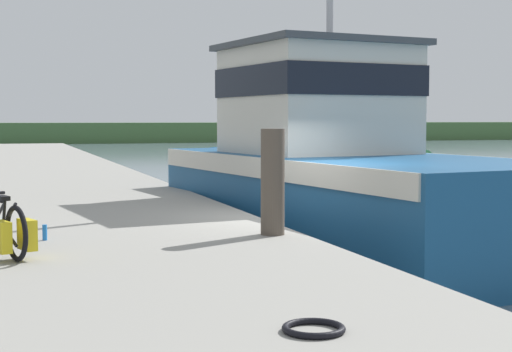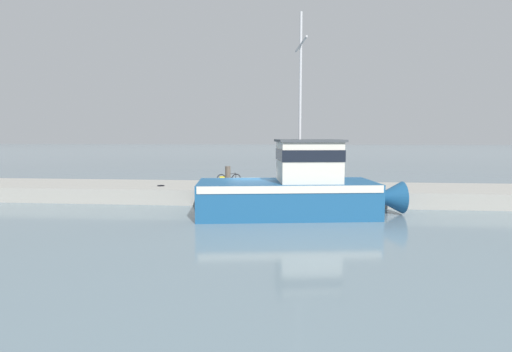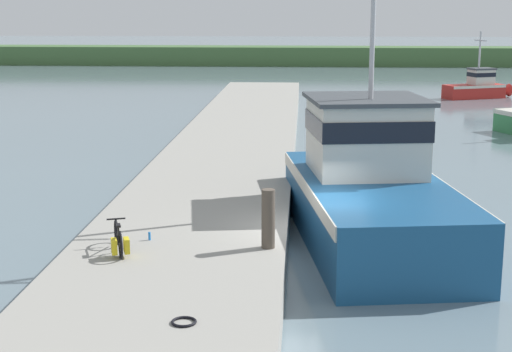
{
  "view_description": "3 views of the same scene",
  "coord_description": "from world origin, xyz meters",
  "px_view_note": "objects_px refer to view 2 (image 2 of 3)",
  "views": [
    {
      "loc": [
        -4.66,
        -11.35,
        2.5
      ],
      "look_at": [
        -0.77,
        0.49,
        1.59
      ],
      "focal_mm": 55.0,
      "sensor_mm": 36.0,
      "label": 1
    },
    {
      "loc": [
        22.49,
        2.46,
        4.24
      ],
      "look_at": [
        0.4,
        0.34,
        1.96
      ],
      "focal_mm": 28.0,
      "sensor_mm": 36.0,
      "label": 2
    },
    {
      "loc": [
        -0.4,
        -19.32,
        6.54
      ],
      "look_at": [
        -1.81,
        3.8,
        1.53
      ],
      "focal_mm": 55.0,
      "sensor_mm": 36.0,
      "label": 3
    }
  ],
  "objects_px": {
    "mooring_post": "(228,178)",
    "water_bottle_by_bike": "(241,182)",
    "bicycle_touring": "(227,178)",
    "fishing_boat_main": "(296,187)"
  },
  "relations": [
    {
      "from": "mooring_post",
      "to": "water_bottle_by_bike",
      "type": "xyz_separation_m",
      "value": [
        -2.93,
        0.44,
        -0.61
      ]
    },
    {
      "from": "bicycle_touring",
      "to": "fishing_boat_main",
      "type": "bearing_deg",
      "value": 19.37
    },
    {
      "from": "mooring_post",
      "to": "water_bottle_by_bike",
      "type": "relative_size",
      "value": 7.07
    },
    {
      "from": "mooring_post",
      "to": "bicycle_touring",
      "type": "bearing_deg",
      "value": -168.95
    },
    {
      "from": "fishing_boat_main",
      "to": "mooring_post",
      "type": "bearing_deg",
      "value": -131.67
    },
    {
      "from": "mooring_post",
      "to": "water_bottle_by_bike",
      "type": "height_order",
      "value": "mooring_post"
    },
    {
      "from": "bicycle_touring",
      "to": "mooring_post",
      "type": "distance_m",
      "value": 3.51
    },
    {
      "from": "fishing_boat_main",
      "to": "water_bottle_by_bike",
      "type": "distance_m",
      "value": 6.73
    },
    {
      "from": "mooring_post",
      "to": "water_bottle_by_bike",
      "type": "bearing_deg",
      "value": 171.47
    },
    {
      "from": "water_bottle_by_bike",
      "to": "bicycle_touring",
      "type": "bearing_deg",
      "value": -113.82
    }
  ]
}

